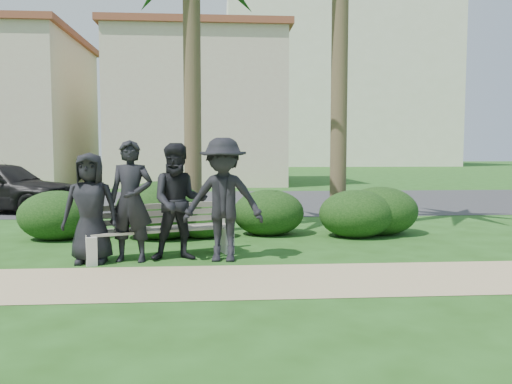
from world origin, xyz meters
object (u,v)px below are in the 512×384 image
(park_bench, at_px, (161,234))
(man_b, at_px, (131,201))
(car_a, at_px, (1,186))
(man_a, at_px, (90,208))
(man_d, at_px, (223,200))
(man_c, at_px, (179,202))

(park_bench, height_order, man_b, man_b)
(park_bench, relative_size, car_a, 0.59)
(park_bench, bearing_deg, man_b, -160.75)
(man_a, distance_m, man_d, 1.83)
(man_c, distance_m, man_d, 0.63)
(park_bench, xyz_separation_m, man_a, (-0.92, -0.36, 0.43))
(man_b, xyz_separation_m, man_c, (0.66, 0.04, -0.02))
(park_bench, distance_m, man_c, 0.63)
(man_c, height_order, car_a, man_c)
(man_c, bearing_deg, park_bench, 131.16)
(man_b, xyz_separation_m, car_a, (-4.38, 6.19, -0.19))
(park_bench, xyz_separation_m, man_d, (0.91, -0.36, 0.53))
(man_b, xyz_separation_m, man_d, (1.28, -0.06, 0.02))
(man_b, height_order, car_a, man_b)
(man_b, distance_m, man_d, 1.28)
(man_d, bearing_deg, man_b, -175.76)
(man_a, xyz_separation_m, man_c, (1.20, 0.09, 0.07))
(man_a, distance_m, car_a, 7.33)
(man_c, bearing_deg, car_a, 123.08)
(man_c, xyz_separation_m, car_a, (-5.04, 6.15, -0.17))
(man_a, height_order, man_b, man_b)
(man_b, distance_m, man_c, 0.66)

